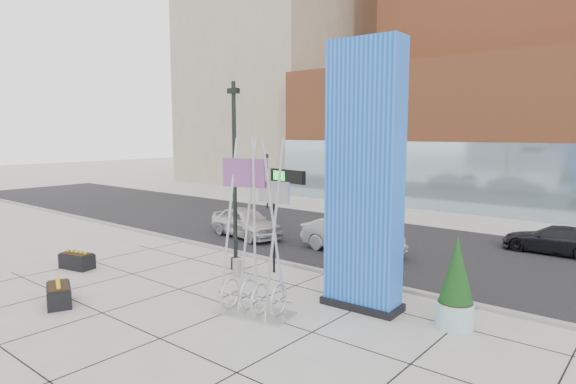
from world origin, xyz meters
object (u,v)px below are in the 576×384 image
Objects in this scene: lamp_post at (235,194)px; public_art_sculpture at (254,269)px; concrete_bollard at (237,268)px; overhead_street_sign at (288,185)px; car_white_west at (246,223)px; blue_pylon at (364,182)px; car_silver_mid at (352,236)px.

public_art_sculpture is (4.04, -3.16, -1.70)m from lamp_post.
lamp_post is at bearing 138.64° from concrete_bollard.
overhead_street_sign is (-1.76, 3.80, 2.19)m from public_art_sculpture.
car_white_west is at bearing 131.57° from concrete_bollard.
blue_pylon is at bearing -2.51° from overhead_street_sign.
overhead_street_sign is 7.99m from car_white_west.
car_silver_mid is at bearing 103.16° from overhead_street_sign.
blue_pylon is at bearing 37.91° from public_art_sculpture.
concrete_bollard is 0.14× the size of car_silver_mid.
public_art_sculpture is at bearing -51.69° from overhead_street_sign.
lamp_post reaches higher than overhead_street_sign.
blue_pylon reaches higher than overhead_street_sign.
blue_pylon is 7.87m from car_silver_mid.
public_art_sculpture reaches higher than car_white_west.
overhead_street_sign is (-4.07, 1.16, -0.47)m from blue_pylon.
lamp_post is 2.99m from concrete_bollard.
blue_pylon reaches higher than lamp_post.
overhead_street_sign is 0.85× the size of car_silver_mid.
lamp_post is 6.60m from car_white_west.
public_art_sculpture is at bearing -133.24° from blue_pylon.
concrete_bollard is 3.85m from overhead_street_sign.
lamp_post is 2.42m from overhead_street_sign.
overhead_street_sign is at bearing -176.15° from car_silver_mid.
overhead_street_sign is at bearing 15.75° from lamp_post.
blue_pylon is at bearing 1.79° from concrete_bollard.
concrete_bollard is 0.15× the size of car_white_west.
car_white_west is (-8.04, 7.86, -0.64)m from public_art_sculpture.
car_white_west is (-6.27, 4.06, -2.84)m from overhead_street_sign.
public_art_sculpture is 7.86× the size of concrete_bollard.
blue_pylon is 6.72m from concrete_bollard.
concrete_bollard is at bearing -124.74° from overhead_street_sign.
car_silver_mid is at bearing 75.99° from concrete_bollard.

